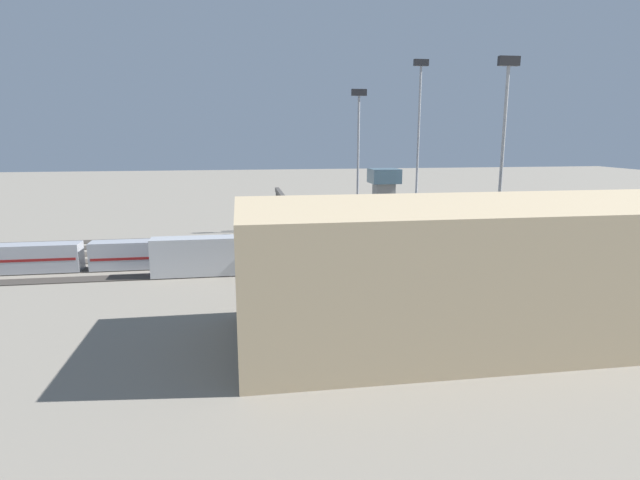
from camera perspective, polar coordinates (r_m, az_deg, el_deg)
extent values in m
plane|color=gray|center=(83.07, 0.70, -1.10)|extent=(400.00, 400.00, 0.00)
cube|color=#3D3833|center=(95.14, -0.57, 0.57)|extent=(140.00, 2.80, 0.12)
cube|color=#3D3833|center=(90.29, -0.10, -0.03)|extent=(140.00, 2.80, 0.12)
cube|color=#4C443D|center=(85.46, 0.41, -0.69)|extent=(140.00, 2.80, 0.12)
cube|color=#4C443D|center=(80.65, 0.99, -1.44)|extent=(140.00, 2.80, 0.12)
cube|color=#4C443D|center=(75.87, 1.65, -2.28)|extent=(140.00, 2.80, 0.12)
cube|color=#3D3833|center=(71.11, 2.39, -3.24)|extent=(140.00, 2.80, 0.12)
cube|color=maroon|center=(96.07, 30.72, 0.41)|extent=(18.00, 3.00, 4.40)
cube|color=#A8AAB2|center=(84.00, 19.21, -0.20)|extent=(23.00, 3.00, 3.80)
cube|color=maroon|center=(83.98, 19.22, -0.13)|extent=(22.40, 3.06, 0.36)
cube|color=#A8AAB2|center=(75.72, 2.83, -0.80)|extent=(23.00, 3.00, 3.80)
cube|color=maroon|center=(75.70, 2.83, -0.73)|extent=(22.40, 3.06, 0.36)
cube|color=#A8AAB2|center=(74.72, -15.66, -1.39)|extent=(23.00, 3.00, 3.80)
cube|color=maroon|center=(74.77, -15.65, -1.58)|extent=(22.40, 3.06, 0.36)
cube|color=silver|center=(113.55, 25.56, 2.55)|extent=(23.00, 3.00, 5.00)
cube|color=silver|center=(101.86, 14.25, 2.41)|extent=(23.00, 3.00, 5.00)
cube|color=#B7BABF|center=(73.23, 10.42, -0.92)|extent=(23.00, 3.00, 5.00)
cube|color=#B7BABF|center=(69.17, -8.87, -1.61)|extent=(23.00, 3.00, 5.00)
cylinder|color=#9EA0A5|center=(97.65, 4.26, 8.29)|extent=(0.44, 0.44, 25.35)
cube|color=#262628|center=(97.80, 4.38, 16.08)|extent=(2.80, 0.70, 1.20)
cylinder|color=#9EA0A5|center=(72.66, 19.53, 7.16)|extent=(0.44, 0.44, 26.94)
cube|color=#262628|center=(73.10, 20.31, 18.21)|extent=(2.80, 0.70, 1.20)
cylinder|color=#9EA0A5|center=(101.32, 10.85, 9.80)|extent=(0.44, 0.44, 30.88)
cube|color=#262628|center=(102.14, 11.21, 18.83)|extent=(2.80, 0.70, 1.20)
cylinder|color=#4C4742|center=(95.79, -4.77, 3.00)|extent=(0.50, 0.50, 8.00)
cylinder|color=#4C4742|center=(67.17, -2.90, -0.67)|extent=(0.50, 0.50, 8.00)
cube|color=#4C4742|center=(80.78, -4.04, 4.56)|extent=(0.70, 30.00, 0.80)
cube|color=tan|center=(49.94, 19.95, -3.09)|extent=(48.69, 16.57, 12.39)
cube|color=gray|center=(110.17, 7.09, 4.16)|extent=(4.00, 4.00, 8.33)
cube|color=slate|center=(109.59, 7.16, 7.10)|extent=(6.00, 6.00, 3.00)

